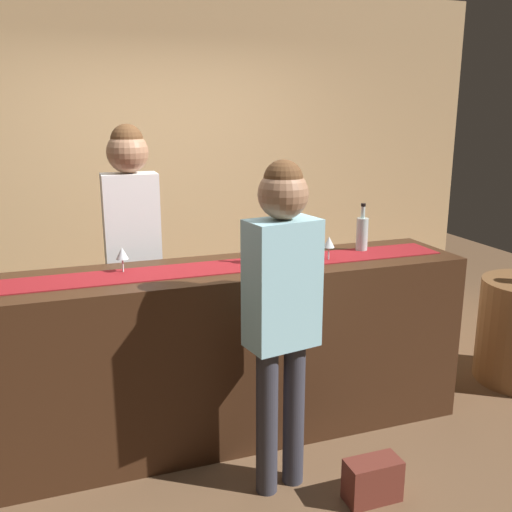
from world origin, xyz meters
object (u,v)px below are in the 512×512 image
(wine_glass_mid_counter, at_px, (122,254))
(customer_sipping, at_px, (282,296))
(wine_glass_far_end, at_px, (329,243))
(bartender, at_px, (132,234))
(wine_bottle_green, at_px, (275,246))
(wine_bottle_clear, at_px, (362,233))
(handbag, at_px, (373,480))

(wine_glass_mid_counter, xyz_separation_m, customer_sipping, (0.67, -0.67, -0.10))
(wine_glass_far_end, distance_m, bartender, 1.24)
(wine_bottle_green, height_order, bartender, bartender)
(wine_glass_far_end, bearing_deg, wine_glass_mid_counter, 173.71)
(wine_glass_far_end, xyz_separation_m, customer_sipping, (-0.51, -0.54, -0.10))
(wine_bottle_clear, xyz_separation_m, customer_sipping, (-0.81, -0.68, -0.11))
(bartender, distance_m, handbag, 2.00)
(wine_bottle_clear, bearing_deg, handbag, -114.07)
(wine_bottle_green, distance_m, wine_glass_far_end, 0.34)
(wine_glass_mid_counter, height_order, handbag, wine_glass_mid_counter)
(wine_bottle_green, relative_size, wine_bottle_clear, 1.00)
(bartender, bearing_deg, wine_bottle_clear, 160.88)
(wine_bottle_green, bearing_deg, wine_glass_mid_counter, 171.09)
(wine_bottle_green, bearing_deg, handbag, -74.14)
(wine_bottle_clear, height_order, handbag, wine_bottle_clear)
(wine_bottle_green, xyz_separation_m, wine_bottle_clear, (0.64, 0.14, 0.00))
(wine_glass_far_end, distance_m, customer_sipping, 0.75)
(wine_bottle_clear, xyz_separation_m, handbag, (-0.42, -0.94, -1.04))
(wine_glass_mid_counter, xyz_separation_m, handbag, (1.06, -0.93, -1.04))
(wine_bottle_clear, bearing_deg, wine_bottle_green, -167.42)
(wine_bottle_clear, xyz_separation_m, bartender, (-1.36, 0.49, -0.00))
(wine_bottle_green, distance_m, handbag, 1.33)
(customer_sipping, bearing_deg, wine_bottle_clear, 29.61)
(bartender, relative_size, customer_sipping, 1.08)
(wine_bottle_green, xyz_separation_m, wine_glass_mid_counter, (-0.84, 0.13, -0.01))
(wine_bottle_green, xyz_separation_m, customer_sipping, (-0.17, -0.53, -0.11))
(bartender, bearing_deg, wine_glass_mid_counter, 77.41)
(wine_bottle_clear, distance_m, wine_glass_mid_counter, 1.48)
(wine_bottle_clear, distance_m, handbag, 1.46)
(wine_bottle_clear, bearing_deg, wine_glass_mid_counter, -179.52)
(wine_glass_mid_counter, relative_size, bartender, 0.08)
(wine_glass_mid_counter, height_order, customer_sipping, customer_sipping)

